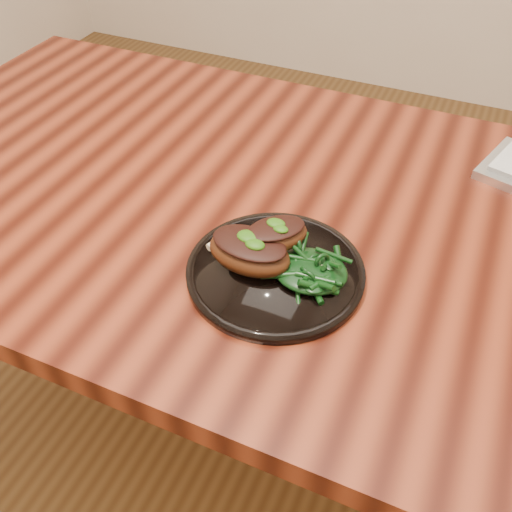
{
  "coord_description": "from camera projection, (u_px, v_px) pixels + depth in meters",
  "views": [
    {
      "loc": [
        0.21,
        -0.67,
        1.3
      ],
      "look_at": [
        -0.01,
        -0.16,
        0.78
      ],
      "focal_mm": 40.0,
      "sensor_mm": 36.0,
      "label": 1
    }
  ],
  "objects": [
    {
      "name": "desk",
      "position": [
        301.0,
        249.0,
        0.95
      ],
      "size": [
        1.6,
        0.8,
        0.75
      ],
      "color": "#320D06",
      "rests_on": "ground"
    },
    {
      "name": "plate",
      "position": [
        275.0,
        271.0,
        0.78
      ],
      "size": [
        0.24,
        0.24,
        0.01
      ],
      "color": "black",
      "rests_on": "desk"
    },
    {
      "name": "lamb_chop_front",
      "position": [
        249.0,
        251.0,
        0.76
      ],
      "size": [
        0.13,
        0.09,
        0.05
      ],
      "color": "#441F0D",
      "rests_on": "plate"
    },
    {
      "name": "lamb_chop_back",
      "position": [
        275.0,
        234.0,
        0.77
      ],
      "size": [
        0.1,
        0.1,
        0.04
      ],
      "color": "#441F0D",
      "rests_on": "plate"
    },
    {
      "name": "herb_smear",
      "position": [
        270.0,
        238.0,
        0.82
      ],
      "size": [
        0.07,
        0.05,
        0.0
      ],
      "primitive_type": "ellipsoid",
      "color": "#174407",
      "rests_on": "plate"
    },
    {
      "name": "greens_heap",
      "position": [
        311.0,
        267.0,
        0.75
      ],
      "size": [
        0.1,
        0.09,
        0.04
      ],
      "color": "black",
      "rests_on": "plate"
    }
  ]
}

